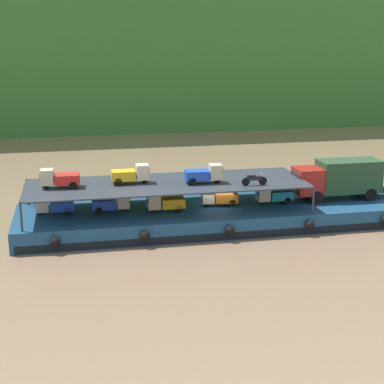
# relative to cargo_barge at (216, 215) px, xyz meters

# --- Properties ---
(ground_plane) EXTENTS (400.00, 400.00, 0.00)m
(ground_plane) POSITION_rel_cargo_barge_xyz_m (-0.00, 0.03, -0.75)
(ground_plane) COLOR #7F664C
(cargo_barge) EXTENTS (29.80, 7.94, 1.50)m
(cargo_barge) POSITION_rel_cargo_barge_xyz_m (0.00, 0.00, 0.00)
(cargo_barge) COLOR navy
(cargo_barge) RESTS_ON ground
(covered_lorry) EXTENTS (7.87, 2.33, 3.10)m
(covered_lorry) POSITION_rel_cargo_barge_xyz_m (9.91, 0.06, 2.45)
(covered_lorry) COLOR maroon
(covered_lorry) RESTS_ON cargo_barge
(cargo_rack) EXTENTS (20.60, 6.60, 2.00)m
(cargo_rack) POSITION_rel_cargo_barge_xyz_m (-3.80, 0.03, 2.69)
(cargo_rack) COLOR #2D333D
(cargo_rack) RESTS_ON cargo_barge
(mini_truck_lower_stern) EXTENTS (2.76, 1.23, 1.38)m
(mini_truck_lower_stern) POSITION_rel_cargo_barge_xyz_m (-12.01, 0.39, 1.44)
(mini_truck_lower_stern) COLOR #1E47B7
(mini_truck_lower_stern) RESTS_ON cargo_barge
(mini_truck_lower_aft) EXTENTS (2.76, 1.23, 1.38)m
(mini_truck_lower_aft) POSITION_rel_cargo_barge_xyz_m (-7.88, 0.14, 1.44)
(mini_truck_lower_aft) COLOR #1E47B7
(mini_truck_lower_aft) RESTS_ON cargo_barge
(mini_truck_lower_mid) EXTENTS (2.76, 1.23, 1.38)m
(mini_truck_lower_mid) POSITION_rel_cargo_barge_xyz_m (-4.03, -0.54, 1.44)
(mini_truck_lower_mid) COLOR gold
(mini_truck_lower_mid) RESTS_ON cargo_barge
(mini_truck_lower_fore) EXTENTS (2.79, 1.28, 1.38)m
(mini_truck_lower_fore) POSITION_rel_cargo_barge_xyz_m (0.18, 0.11, 1.44)
(mini_truck_lower_fore) COLOR orange
(mini_truck_lower_fore) RESTS_ON cargo_barge
(mini_truck_lower_bow) EXTENTS (2.75, 1.22, 1.38)m
(mini_truck_lower_bow) POSITION_rel_cargo_barge_xyz_m (4.47, -0.13, 1.44)
(mini_truck_lower_bow) COLOR teal
(mini_truck_lower_bow) RESTS_ON cargo_barge
(mini_truck_upper_stern) EXTENTS (2.79, 1.29, 1.38)m
(mini_truck_upper_stern) POSITION_rel_cargo_barge_xyz_m (-11.51, 0.12, 3.44)
(mini_truck_upper_stern) COLOR red
(mini_truck_upper_stern) RESTS_ON cargo_rack
(mini_truck_upper_mid) EXTENTS (2.76, 1.23, 1.38)m
(mini_truck_upper_mid) POSITION_rel_cargo_barge_xyz_m (-6.38, 0.43, 3.44)
(mini_truck_upper_mid) COLOR gold
(mini_truck_upper_mid) RESTS_ON cargo_rack
(mini_truck_upper_fore) EXTENTS (2.78, 1.27, 1.38)m
(mini_truck_upper_fore) POSITION_rel_cargo_barge_xyz_m (-1.09, -0.58, 3.44)
(mini_truck_upper_fore) COLOR #1E47B7
(mini_truck_upper_fore) RESTS_ON cargo_rack
(motorcycle_upper_port) EXTENTS (1.90, 0.55, 0.87)m
(motorcycle_upper_port) POSITION_rel_cargo_barge_xyz_m (2.30, -1.95, 3.18)
(motorcycle_upper_port) COLOR black
(motorcycle_upper_port) RESTS_ON cargo_rack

